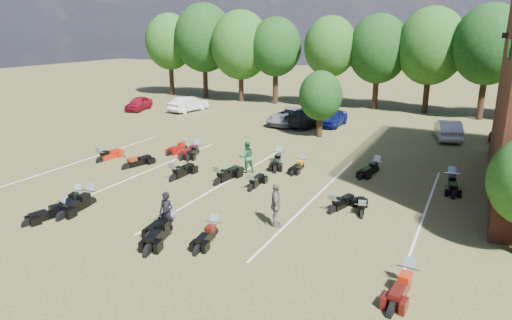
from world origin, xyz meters
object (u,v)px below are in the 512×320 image
Objects in this scene: person_green at (247,157)px; person_black at (166,213)px; motorcycle_14 at (196,153)px; motorcycle_0 at (63,215)px; car_0 at (139,103)px; car_4 at (333,118)px; motorcycle_3 at (169,224)px; person_grey at (276,205)px; motorcycle_7 at (101,162)px.

person_black is at bearing 52.17° from person_green.
person_black reaches higher than motorcycle_14.
motorcycle_0 is (-5.26, -0.49, -0.86)m from person_black.
car_4 reaches higher than car_0.
person_green is at bearing 77.72° from motorcycle_0.
person_black is at bearing 19.11° from motorcycle_0.
motorcycle_0 is 0.97× the size of motorcycle_3.
motorcycle_0 is at bearing 82.34° from person_grey.
person_black is at bearing 98.66° from person_grey.
car_4 is 14.60m from person_green.
car_0 is 28.81m from motorcycle_3.
car_0 reaches higher than motorcycle_14.
car_4 is at bearing 81.04° from motorcycle_3.
motorcycle_0 is at bearing -91.94° from motorcycle_14.
person_black is 8.56m from person_green.
motorcycle_14 is at bearing 22.30° from person_grey.
person_grey is at bearing 32.63° from motorcycle_0.
car_0 is 2.14× the size of person_green.
motorcycle_0 is (-8.86, -3.02, -0.94)m from person_grey.
car_4 is at bearing 61.89° from motorcycle_14.
car_4 is 13.54m from motorcycle_14.
person_green reaches higher than motorcycle_14.
motorcycle_7 is at bearing 143.35° from person_black.
person_black reaches higher than motorcycle_3.
motorcycle_0 is at bearing -173.84° from motorcycle_3.
person_black is 0.92× the size of person_grey.
car_4 is 1.71× the size of motorcycle_7.
person_black reaches higher than motorcycle_7.
motorcycle_14 is at bearing -52.79° from car_0.
car_4 is at bearing -135.67° from person_green.
car_4 is 19.24m from motorcycle_7.
motorcycle_14 is (14.24, -11.25, -0.66)m from car_0.
person_grey reaches higher than car_0.
person_black is (0.32, -23.10, 0.18)m from car_4.
person_green reaches higher than car_4.
person_green is 0.84× the size of motorcycle_3.
motorcycle_14 reaches higher than motorcycle_7.
car_0 is 2.25× the size of person_black.
motorcycle_3 is 10.90m from motorcycle_7.
motorcycle_3 is 0.92× the size of motorcycle_14.
car_0 is 1.67× the size of motorcycle_7.
car_4 is at bearing -15.71° from person_grey.
person_green is 9.27m from motorcycle_7.
motorcycle_14 reaches higher than motorcycle_3.
motorcycle_0 is 0.89× the size of motorcycle_14.
motorcycle_0 is at bearing -99.95° from car_4.
car_0 is at bearing -53.72° from motorcycle_7.
person_grey reaches higher than motorcycle_14.
motorcycle_14 reaches higher than motorcycle_0.
person_grey is at bearing -45.65° from motorcycle_14.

